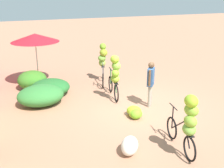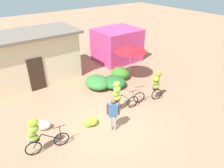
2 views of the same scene
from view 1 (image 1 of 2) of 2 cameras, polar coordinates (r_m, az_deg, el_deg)
ground_plane at (r=10.18m, az=5.78°, el=-4.58°), size 60.00×60.00×0.00m
hedge_bush_front_left at (r=10.47m, az=-14.41°, el=-2.26°), size 1.40×1.68×0.73m
hedge_bush_front_right at (r=11.36m, az=-12.52°, el=-0.69°), size 1.48×1.55×0.62m
hedge_bush_mid at (r=12.23m, az=-16.03°, el=0.82°), size 1.17×1.21×0.77m
market_umbrella at (r=12.35m, az=-15.50°, el=9.12°), size 2.04×2.04×2.25m
bicycle_leftmost at (r=7.17m, az=15.25°, el=-7.26°), size 1.72×0.48×1.67m
bicycle_near_pile at (r=10.42m, az=0.57°, el=2.02°), size 1.71×0.44×1.76m
bicycle_center_loaded at (r=12.51m, az=-1.92°, el=4.95°), size 1.62×0.66×1.73m
banana_pile_on_ground at (r=9.31m, az=4.71°, el=-5.85°), size 0.81×0.67×0.34m
produce_sack at (r=7.37m, az=3.63°, el=-12.47°), size 0.83×0.75×0.44m
person_vendor at (r=9.90m, az=7.92°, el=0.89°), size 0.47×0.40×1.65m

